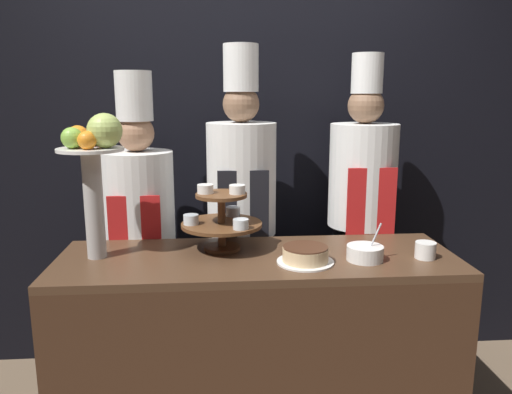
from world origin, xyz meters
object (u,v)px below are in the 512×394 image
(serving_bowl_near, at_px, (365,253))
(chef_center_left, at_px, (242,207))
(fruit_pedestal, at_px, (94,158))
(chef_left, at_px, (140,225))
(tiered_stand, at_px, (222,217))
(chef_center_right, at_px, (361,207))
(cup_white, at_px, (425,250))
(cake_round, at_px, (305,255))

(serving_bowl_near, xyz_separation_m, chef_center_left, (-0.51, 0.57, 0.08))
(fruit_pedestal, xyz_separation_m, chef_left, (0.11, 0.44, -0.41))
(tiered_stand, xyz_separation_m, chef_center_right, (0.77, 0.37, -0.05))
(tiered_stand, xyz_separation_m, cup_white, (0.90, -0.20, -0.12))
(cup_white, bearing_deg, chef_left, 156.82)
(fruit_pedestal, relative_size, serving_bowl_near, 3.81)
(chef_center_left, bearing_deg, tiered_stand, -106.64)
(chef_center_left, relative_size, chef_center_right, 1.02)
(cake_round, distance_m, chef_center_left, 0.64)
(cup_white, height_order, serving_bowl_near, serving_bowl_near)
(fruit_pedestal, distance_m, chef_center_right, 1.43)
(fruit_pedestal, bearing_deg, serving_bowl_near, -6.42)
(fruit_pedestal, distance_m, cake_round, 1.00)
(tiered_stand, bearing_deg, cup_white, -12.37)
(chef_left, relative_size, chef_center_right, 0.95)
(tiered_stand, distance_m, cup_white, 0.92)
(cake_round, xyz_separation_m, chef_center_right, (0.41, 0.59, 0.07))
(chef_center_left, bearing_deg, cake_round, -67.42)
(chef_center_left, bearing_deg, chef_left, 180.00)
(chef_left, bearing_deg, tiered_stand, -40.74)
(serving_bowl_near, height_order, chef_center_right, chef_center_right)
(fruit_pedestal, height_order, chef_left, chef_left)
(tiered_stand, relative_size, serving_bowl_near, 2.25)
(cake_round, relative_size, chef_center_right, 0.13)
(serving_bowl_near, distance_m, chef_center_right, 0.60)
(cup_white, bearing_deg, chef_center_right, 102.58)
(cake_round, relative_size, chef_left, 0.14)
(fruit_pedestal, height_order, cake_round, fruit_pedestal)
(serving_bowl_near, bearing_deg, fruit_pedestal, 173.58)
(tiered_stand, height_order, cake_round, tiered_stand)
(cup_white, height_order, chef_left, chef_left)
(cake_round, relative_size, serving_bowl_near, 1.48)
(cake_round, distance_m, chef_center_right, 0.72)
(fruit_pedestal, xyz_separation_m, chef_center_right, (1.31, 0.44, -0.34))
(tiered_stand, bearing_deg, fruit_pedestal, -172.55)
(fruit_pedestal, height_order, chef_center_left, chef_center_left)
(tiered_stand, height_order, chef_center_left, chef_center_left)
(cake_round, xyz_separation_m, serving_bowl_near, (0.27, 0.01, -0.00))
(fruit_pedestal, bearing_deg, chef_left, 76.03)
(cake_round, height_order, serving_bowl_near, serving_bowl_near)
(fruit_pedestal, distance_m, serving_bowl_near, 1.24)
(fruit_pedestal, bearing_deg, cup_white, -5.00)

